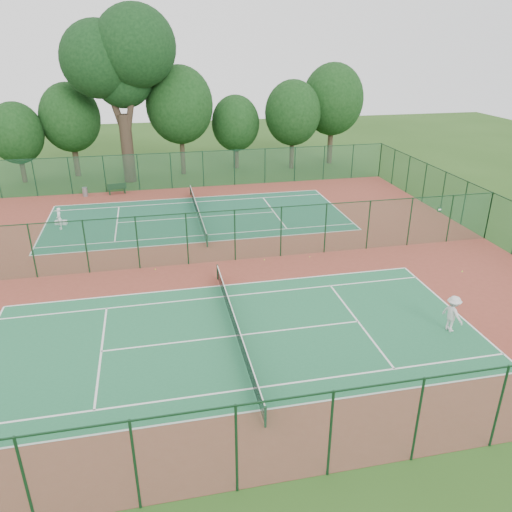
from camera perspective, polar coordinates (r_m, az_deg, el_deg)
The scene contains 20 objects.
ground at distance 32.72m, azimuth -5.03°, elevation -0.69°, with size 120.00×120.00×0.00m, color #274B17.
red_pad at distance 32.72m, azimuth -5.03°, elevation -0.68°, with size 40.00×36.00×0.01m, color brown.
court_near at distance 24.87m, azimuth -2.30°, elevation -9.09°, with size 23.77×10.97×0.01m, color #216942.
court_far at distance 41.04m, azimuth -6.66°, elevation 4.42°, with size 23.77×10.97×0.01m, color #1C5A3F.
fence_north at distance 49.16m, azimuth -7.87°, elevation 9.73°, with size 40.00×0.09×3.50m.
fence_south at distance 16.86m, azimuth 3.25°, elevation -20.40°, with size 40.00×0.09×3.50m.
fence_east at distance 39.53m, azimuth 25.05°, elevation 4.21°, with size 0.09×36.00×3.50m.
fence_divider at distance 32.04m, azimuth -5.14°, elevation 2.18°, with size 40.00×0.09×3.50m.
tennis_net_near at distance 24.58m, azimuth -2.32°, elevation -8.05°, with size 0.10×12.90×0.97m.
tennis_net_far at distance 40.87m, azimuth -6.70°, elevation 5.12°, with size 0.10×12.90×0.97m.
player_near at distance 26.61m, azimuth 21.55°, elevation -6.15°, with size 1.23×0.71×1.91m, color silver.
player_far at distance 40.79m, azimuth -21.56°, elevation 4.01°, with size 0.61×0.40×1.67m, color white.
trash_bin at distance 48.83m, azimuth -18.95°, elevation 6.94°, with size 0.46×0.46×0.83m, color gray.
bench at distance 48.59m, azimuth -15.60°, elevation 7.45°, with size 1.78×0.79×1.06m.
kit_bag at distance 41.99m, azimuth -21.39°, elevation 3.59°, with size 0.89×0.33×0.33m, color silver.
stray_ball_a at distance 32.83m, azimuth 0.96°, elevation -0.42°, with size 0.07×0.07×0.07m, color #B4D130.
stray_ball_b at distance 33.46m, azimuth 6.18°, elevation -0.10°, with size 0.06×0.06×0.06m, color #C0D832.
stray_ball_c at distance 32.12m, azimuth -11.44°, elevation -1.49°, with size 0.07×0.07×0.07m, color #D9ED37.
big_tree at distance 51.48m, azimuth -15.34°, elevation 20.95°, with size 10.72×7.84×16.46m.
evergreen_row at distance 55.67m, azimuth -7.80°, elevation 9.52°, with size 39.00×5.00×12.00m, color black, non-canonical shape.
Camera 1 is at (-3.40, -29.62, 13.50)m, focal length 35.00 mm.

